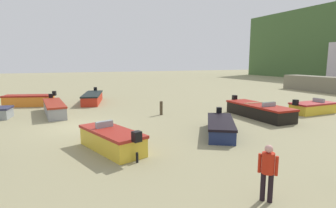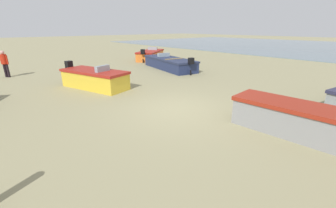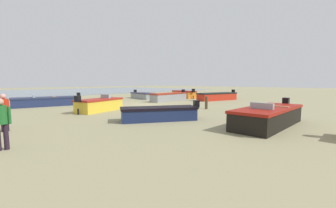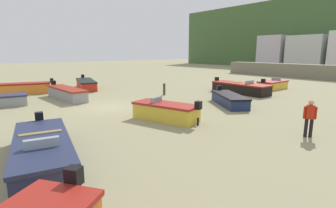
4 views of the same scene
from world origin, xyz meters
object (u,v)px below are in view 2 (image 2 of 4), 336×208
(boat_navy_6, at_px, (169,63))
(beach_walker_foreground, at_px, (4,62))
(boat_yellow_8, at_px, (95,79))
(boat_orange_7, at_px, (151,55))
(boat_grey_3, at_px, (332,128))

(boat_navy_6, xyz_separation_m, beach_walker_foreground, (4.47, 9.52, 0.54))
(boat_navy_6, height_order, boat_yellow_8, boat_yellow_8)
(boat_navy_6, height_order, boat_orange_7, boat_orange_7)
(boat_orange_7, height_order, beach_walker_foreground, beach_walker_foreground)
(boat_yellow_8, bearing_deg, boat_navy_6, 176.21)
(boat_yellow_8, height_order, beach_walker_foreground, beach_walker_foreground)
(beach_walker_foreground, bearing_deg, boat_navy_6, 27.24)
(boat_yellow_8, distance_m, beach_walker_foreground, 6.78)
(boat_yellow_8, bearing_deg, beach_walker_foreground, -81.02)
(beach_walker_foreground, bearing_deg, boat_orange_7, 54.46)
(boat_yellow_8, xyz_separation_m, beach_walker_foreground, (6.05, 3.01, 0.48))
(boat_navy_6, height_order, beach_walker_foreground, beach_walker_foreground)
(boat_grey_3, height_order, beach_walker_foreground, beach_walker_foreground)
(boat_grey_3, xyz_separation_m, boat_navy_6, (11.21, -4.34, -0.05))
(boat_grey_3, distance_m, boat_orange_7, 17.27)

